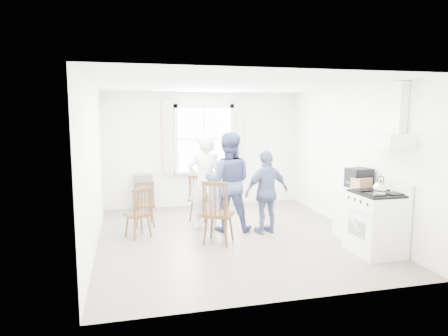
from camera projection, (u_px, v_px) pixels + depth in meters
room_shell at (232, 162)px, 6.79m from camera, size 4.62×5.12×2.64m
window_assembly at (204, 143)px, 9.12m from camera, size 1.88×0.24×1.70m
range_hood at (391, 129)px, 5.90m from camera, size 0.45×0.76×0.94m
shelf_unit at (143, 192)px, 8.82m from camera, size 0.40×0.30×0.80m
gas_stove at (376, 223)px, 6.05m from camera, size 0.68×0.76×1.12m
kettle at (380, 188)px, 5.79m from camera, size 0.20×0.20×0.29m
low_cabinet at (354, 213)px, 6.75m from camera, size 0.50×0.55×0.90m
stereo_stack at (359, 178)px, 6.65m from camera, size 0.39×0.35×0.32m
cardboard_box at (361, 183)px, 6.52m from camera, size 0.33×0.27×0.18m
windsor_chair_a at (144, 199)px, 7.44m from camera, size 0.41×0.40×0.88m
windsor_chair_b at (216, 206)px, 6.43m from camera, size 0.61×0.60×1.06m
windsor_chair_c at (140, 208)px, 6.78m from camera, size 0.50×0.49×0.88m
person_left at (205, 182)px, 7.31m from camera, size 0.68×0.68×1.75m
person_mid at (228, 182)px, 7.22m from camera, size 1.08×1.08×1.79m
person_right at (267, 192)px, 7.07m from camera, size 1.05×1.05×1.49m
potted_plant at (204, 163)px, 9.09m from camera, size 0.23×0.23×0.32m
windsor_chair_d at (199, 193)px, 7.85m from camera, size 0.55×0.55×0.94m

